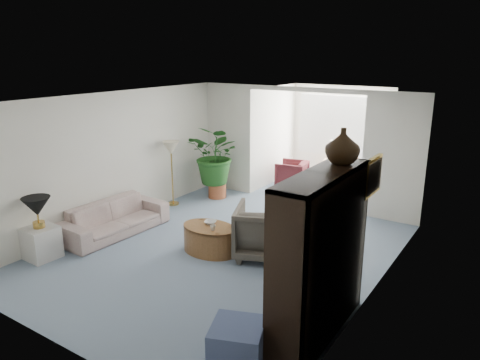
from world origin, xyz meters
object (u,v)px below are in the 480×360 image
Objects in this scene: plant_pot at (217,190)px; sunroom_table at (333,172)px; table_lamp at (37,207)px; coffee_cup at (213,228)px; sofa at (115,218)px; sunroom_chair_maroon at (292,174)px; ottoman at (237,344)px; coffee_bowl at (210,222)px; end_table at (41,243)px; entertainment_cabinet at (320,255)px; cabinet_urn at (343,146)px; floor_lamp at (171,148)px; wingback_chair at (265,231)px; side_table_dark at (312,243)px; coffee_table at (209,239)px; framed_picture at (374,176)px; sunroom_chair_blue at (351,183)px.

plant_pot is 3.02m from sunroom_table.
table_lamp is 2.77m from coffee_cup.
sunroom_chair_maroon is at bearing -14.28° from sofa.
sofa reaches higher than ottoman.
end_table is at bearing -139.48° from coffee_bowl.
cabinet_urn is (0.00, 0.50, 1.18)m from entertainment_cabinet.
floor_lamp is (0.00, 3.15, 0.99)m from end_table.
ottoman is 1.37× the size of plant_pot.
floor_lamp is 0.38× the size of wingback_chair.
wingback_chair reaches higher than sunroom_chair_maroon.
coffee_bowl is 1.70m from side_table_dark.
coffee_table is 1.01× the size of wingback_chair.
side_table_dark is 0.77× the size of sunroom_chair_maroon.
framed_picture is at bearing 27.24° from sunroom_chair_maroon.
entertainment_cabinet reaches higher than table_lamp.
table_lamp is at bearing 174.04° from sofa.
sofa is 1.93m from coffee_table.
coffee_bowl is at bearing 116.57° from coffee_table.
sunroom_table is (0.02, 4.95, -0.19)m from coffee_cup.
sunroom_chair_blue is (-1.70, 4.13, -1.37)m from framed_picture.
wingback_chair is at bearing 23.78° from coffee_table.
sunroom_chair_blue is (-1.47, 4.66, -1.82)m from cabinet_urn.
side_table_dark is (3.65, 2.33, 0.01)m from end_table.
table_lamp is at bearing -25.38° from sunroom_chair_maroon.
sunroom_table is at bearing 34.47° from sunroom_chair_blue.
coffee_table is 2.72m from entertainment_cabinet.
table_lamp reaches higher than sofa.
coffee_bowl is 2.81m from plant_pot.
entertainment_cabinet reaches higher than ottoman.
wingback_chair is 2.35× the size of plant_pot.
floor_lamp is at bearing 150.45° from entertainment_cabinet.
coffee_bowl is (2.06, -1.39, -0.78)m from floor_lamp.
entertainment_cabinet is (4.30, -0.75, 0.68)m from sofa.
coffee_cup is 0.84m from wingback_chair.
sunroom_chair_maroon reaches higher than coffee_cup.
entertainment_cabinet reaches higher than coffee_bowl.
coffee_table is 1.75× the size of side_table_dark.
sunroom_chair_blue reaches higher than end_table.
coffee_table is at bearing 38.20° from table_lamp.
side_table_dark is (1.39, 0.77, -0.22)m from coffee_cup.
plant_pot is at bearing 123.55° from coffee_table.
end_table is 0.96× the size of side_table_dark.
coffee_bowl is 2.92m from ottoman.
sunroom_chair_blue is 1.50m from sunroom_chair_maroon.
sunroom_chair_maroon is (-1.50, 0.00, -0.01)m from sunroom_chair_blue.
sunroom_chair_maroon is at bearing 75.15° from end_table.
floor_lamp is at bearing 145.96° from coffee_bowl.
entertainment_cabinet is (0.85, -1.73, 0.70)m from side_table_dark.
sunroom_chair_blue is (3.03, 5.76, 0.07)m from end_table.
cabinet_urn reaches higher than sunroom_chair_maroon.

